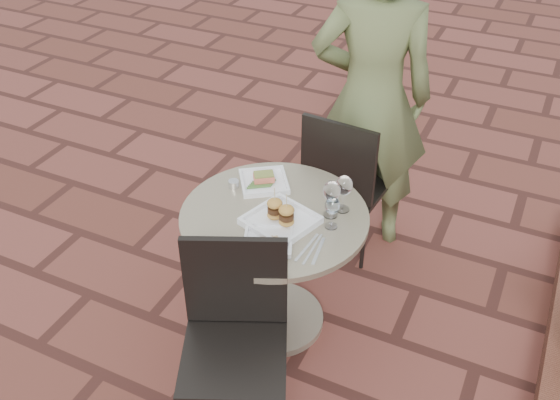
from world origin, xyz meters
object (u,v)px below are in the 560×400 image
at_px(cafe_table, 275,253).
at_px(plate_tuna, 268,240).
at_px(chair_far, 345,174).
at_px(plate_salmon, 264,181).
at_px(plate_sliders, 281,217).
at_px(chair_near, 235,324).
at_px(diner, 371,99).

relative_size(cafe_table, plate_tuna, 3.20).
height_order(cafe_table, chair_far, chair_far).
distance_m(plate_salmon, plate_sliders, 0.33).
bearing_deg(plate_sliders, chair_near, -87.43).
bearing_deg(plate_salmon, chair_far, 63.88).
distance_m(diner, plate_tuna, 1.15).
xyz_separation_m(cafe_table, chair_far, (0.10, 0.71, 0.07)).
xyz_separation_m(plate_salmon, plate_tuna, (0.22, -0.40, -0.00)).
bearing_deg(plate_tuna, plate_sliders, 93.02).
height_order(chair_near, plate_sliders, chair_near).
height_order(plate_sliders, plate_tuna, plate_sliders).
xyz_separation_m(cafe_table, plate_salmon, (-0.16, 0.20, 0.26)).
distance_m(cafe_table, plate_tuna, 0.34).
distance_m(diner, plate_salmon, 0.81).
bearing_deg(cafe_table, diner, 80.82).
bearing_deg(plate_sliders, plate_salmon, 130.24).
distance_m(plate_salmon, plate_tuna, 0.46).
bearing_deg(plate_salmon, plate_tuna, -60.97).
height_order(chair_far, plate_tuna, chair_far).
bearing_deg(chair_near, plate_salmon, 83.33).
relative_size(cafe_table, chair_far, 0.97).
xyz_separation_m(chair_far, plate_salmon, (-0.25, -0.51, 0.20)).
xyz_separation_m(cafe_table, plate_tuna, (0.07, -0.20, 0.26)).
bearing_deg(plate_tuna, chair_far, 88.10).
relative_size(chair_near, plate_sliders, 2.59).
bearing_deg(chair_far, plate_salmon, 68.45).
relative_size(plate_salmon, plate_sliders, 0.90).
distance_m(chair_near, plate_sliders, 0.54).
xyz_separation_m(plate_salmon, plate_sliders, (0.21, -0.25, 0.02)).
height_order(cafe_table, plate_tuna, plate_tuna).
bearing_deg(plate_tuna, plate_salmon, 119.03).
bearing_deg(chair_near, diner, 63.15).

